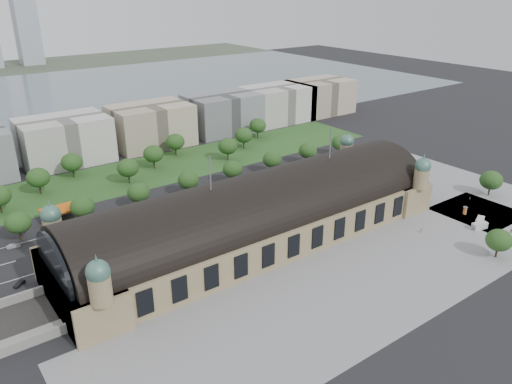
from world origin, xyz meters
TOP-DOWN VIEW (x-y plane):
  - ground at (0.00, 0.00)m, footprint 900.00×900.00m
  - station at (0.00, 0.00)m, footprint 150.00×48.40m
  - plaza_south at (10.00, -44.00)m, footprint 190.00×48.00m
  - plaza_east at (103.00, 0.00)m, footprint 56.00×100.00m
  - road_slab at (-20.00, 38.00)m, footprint 260.00×26.00m
  - grass_belt at (-15.00, 93.00)m, footprint 300.00×45.00m
  - petrol_station at (-53.91, 65.28)m, footprint 14.00×13.00m
  - lake at (0.00, 298.00)m, footprint 700.00×320.00m
  - far_tower_right at (45.00, 508.00)m, footprint 24.00×24.00m
  - office_3 at (-30.00, 133.00)m, footprint 45.00×32.00m
  - office_4 at (20.00, 133.00)m, footprint 45.00×32.00m
  - office_5 at (70.00, 133.00)m, footprint 45.00×32.00m
  - office_6 at (115.00, 133.00)m, footprint 45.00×32.00m
  - office_7 at (155.00, 133.00)m, footprint 45.00×32.00m
  - tree_row_2 at (-72.00, 53.00)m, footprint 9.60×9.60m
  - tree_row_3 at (-48.00, 53.00)m, footprint 9.60×9.60m
  - tree_row_4 at (-24.00, 53.00)m, footprint 9.60×9.60m
  - tree_row_5 at (0.00, 53.00)m, footprint 9.60×9.60m
  - tree_row_6 at (24.00, 53.00)m, footprint 9.60×9.60m
  - tree_row_7 at (48.00, 53.00)m, footprint 9.60×9.60m
  - tree_row_8 at (72.00, 53.00)m, footprint 9.60×9.60m
  - tree_row_9 at (96.00, 53.00)m, footprint 9.60×9.60m
  - tree_belt_4 at (-54.00, 95.00)m, footprint 10.40×10.40m
  - tree_belt_5 at (-35.00, 107.00)m, footprint 10.40×10.40m
  - tree_belt_6 at (-16.00, 83.00)m, footprint 10.40×10.40m
  - tree_belt_7 at (3.00, 95.00)m, footprint 10.40×10.40m
  - tree_belt_8 at (22.00, 107.00)m, footprint 10.40×10.40m
  - tree_belt_9 at (41.00, 83.00)m, footprint 10.40×10.40m
  - tree_belt_10 at (60.00, 95.00)m, footprint 10.40×10.40m
  - tree_belt_11 at (79.00, 107.00)m, footprint 10.40×10.40m
  - tree_plaza_ne at (110.00, -28.00)m, footprint 10.00×10.00m
  - tree_plaza_s at (60.00, -60.00)m, footprint 9.00×9.00m
  - traffic_car_1 at (-75.83, 48.51)m, footprint 4.83×2.10m
  - traffic_car_2 at (-64.65, 34.09)m, footprint 5.03×2.46m
  - traffic_car_3 at (-26.33, 42.72)m, footprint 5.76×2.80m
  - traffic_car_4 at (-5.75, 27.22)m, footprint 4.35×2.07m
  - traffic_car_6 at (75.37, 28.46)m, footprint 4.94×2.58m
  - parked_car_0 at (-80.00, 21.00)m, footprint 4.18×3.63m
  - parked_car_1 at (-57.01, 25.00)m, footprint 5.79×5.00m
  - parked_car_2 at (-61.01, 21.54)m, footprint 5.66×4.92m
  - parked_car_3 at (-65.50, 21.00)m, footprint 4.37×3.59m
  - parked_car_4 at (-29.19, 25.00)m, footprint 4.41×3.10m
  - parked_car_5 at (-34.31, 21.00)m, footprint 5.80×4.76m
  - parked_car_6 at (-20.15, 23.74)m, footprint 5.58×3.83m
  - bus_west at (-1.87, 32.00)m, footprint 12.50×4.03m
  - bus_mid at (-6.26, 28.48)m, footprint 11.99×2.96m
  - bus_east at (11.45, 27.00)m, footprint 13.48×3.84m
  - van_east at (78.99, -42.23)m, footprint 6.76×4.63m
  - van_south at (75.22, -44.23)m, footprint 6.70×3.93m
  - advertising_column at (83.04, -33.11)m, footprint 1.79×1.79m
  - pedestrian_0 at (54.45, -32.67)m, footprint 0.87×0.58m
  - pedestrian_1 at (85.06, -37.99)m, footprint 0.59×0.67m
  - pedestrian_2 at (98.48, -25.91)m, footprint 0.79×0.90m
  - pedestrian_3 at (82.19, -53.58)m, footprint 1.12×0.72m
  - pedestrian_4 at (72.43, -51.88)m, footprint 1.35×1.15m

SIDE VIEW (x-z plane):
  - ground at x=0.00m, z-range 0.00..0.00m
  - plaza_south at x=10.00m, z-range -0.06..0.06m
  - plaza_east at x=103.00m, z-range -0.06..0.06m
  - road_slab at x=-20.00m, z-range -0.05..0.05m
  - grass_belt at x=-15.00m, z-range -0.05..0.05m
  - lake at x=0.00m, z-range -0.04..0.04m
  - traffic_car_6 at x=75.37m, z-range 0.00..1.33m
  - parked_car_0 at x=-80.00m, z-range 0.00..1.36m
  - traffic_car_2 at x=-64.65m, z-range 0.00..1.38m
  - parked_car_4 at x=-29.19m, z-range 0.00..1.38m
  - parked_car_3 at x=-65.50m, z-range 0.00..1.40m
  - traffic_car_4 at x=-5.75m, z-range 0.00..1.43m
  - parked_car_5 at x=-34.31m, z-range 0.00..1.47m
  - parked_car_1 at x=-57.01m, z-range 0.00..1.48m
  - parked_car_6 at x=-20.15m, z-range 0.00..1.50m
  - pedestrian_1 at x=85.06m, z-range 0.00..1.54m
  - traffic_car_1 at x=-75.83m, z-range 0.00..1.55m
  - parked_car_2 at x=-61.01m, z-range 0.00..1.56m
  - pedestrian_2 at x=98.48m, z-range 0.00..1.61m
  - traffic_car_3 at x=-26.33m, z-range 0.00..1.62m
  - pedestrian_0 at x=54.45m, z-range 0.00..1.65m
  - pedestrian_3 at x=82.19m, z-range 0.00..1.77m
  - pedestrian_4 at x=72.43m, z-range 0.00..1.95m
  - van_east at x=78.99m, z-range -0.06..2.66m
  - van_south at x=75.22m, z-range -0.06..2.66m
  - bus_mid at x=-6.26m, z-range 0.00..3.33m
  - bus_west at x=-1.87m, z-range 0.00..3.42m
  - advertising_column at x=83.04m, z-range 0.07..3.45m
  - bus_east at x=11.45m, z-range 0.00..3.71m
  - petrol_station at x=-53.91m, z-range 0.42..5.47m
  - tree_plaza_s at x=60.00m, z-range 1.48..12.13m
  - tree_row_2 at x=-72.00m, z-range 1.67..13.19m
  - tree_row_3 at x=-48.00m, z-range 1.67..13.19m
  - tree_row_4 at x=-24.00m, z-range 1.67..13.19m
  - tree_row_5 at x=0.00m, z-range 1.67..13.19m
  - tree_row_6 at x=24.00m, z-range 1.67..13.19m
  - tree_row_7 at x=48.00m, z-range 1.67..13.19m
  - tree_row_8 at x=72.00m, z-range 1.67..13.19m
  - tree_row_9 at x=96.00m, z-range 1.67..13.19m
  - tree_plaza_ne at x=110.00m, z-range 1.58..13.27m
  - tree_belt_4 at x=-54.00m, z-range 1.81..14.29m
  - tree_belt_5 at x=-35.00m, z-range 1.81..14.29m
  - tree_belt_6 at x=-16.00m, z-range 1.81..14.29m
  - tree_belt_7 at x=3.00m, z-range 1.81..14.29m
  - tree_belt_8 at x=22.00m, z-range 1.81..14.29m
  - tree_belt_9 at x=41.00m, z-range 1.81..14.29m
  - tree_belt_10 at x=60.00m, z-range 1.81..14.29m
  - tree_belt_11 at x=79.00m, z-range 1.81..14.29m
  - station at x=0.00m, z-range -11.87..32.43m
  - office_3 at x=-30.00m, z-range 0.00..24.00m
  - office_4 at x=20.00m, z-range 0.00..24.00m
  - office_5 at x=70.00m, z-range 0.00..24.00m
  - office_6 at x=115.00m, z-range 0.00..24.00m
  - office_7 at x=155.00m, z-range 0.00..24.00m
  - far_tower_right at x=45.00m, z-range 0.00..75.00m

